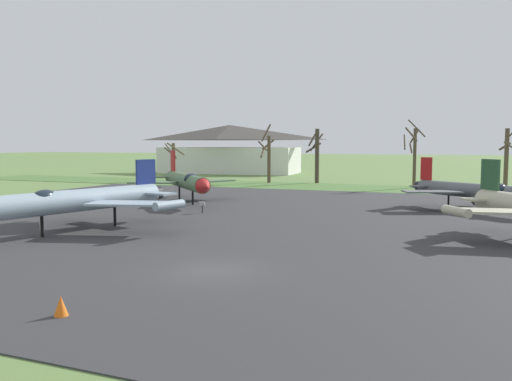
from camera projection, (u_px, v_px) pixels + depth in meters
The scene contains 14 objects.
ground_plane at pixel (212, 272), 23.90m from camera, with size 600.00×600.00×0.00m, color #607F42.
asphalt_apron at pixel (312, 223), 38.66m from camera, with size 75.01×53.37×0.05m, color #333335.
grass_verge_strip at pixel (383, 189), 68.79m from camera, with size 135.01×12.00×0.06m, color #4C7236.
jet_fighter_front_left at pixel (78, 200), 34.56m from camera, with size 12.82×15.03×4.66m.
jet_fighter_rear_center at pixel (476, 190), 45.23m from camera, with size 12.11×10.78×4.57m.
jet_fighter_rear_left at pixel (186, 181), 52.35m from camera, with size 12.19×12.63×5.11m.
info_placard_rear_left at pixel (202, 206), 44.06m from camera, with size 0.50×0.24×1.05m.
bare_tree_far_left at pixel (173, 160), 84.33m from camera, with size 3.17×2.33×6.13m.
bare_tree_left_of_center at pixel (268, 155), 79.25m from camera, with size 2.17×3.08×8.87m.
bare_tree_center at pixel (317, 154), 79.11m from camera, with size 2.48×2.58×8.12m.
bare_tree_right_of_center at pixel (414, 153), 69.71m from camera, with size 3.04×2.78×9.03m.
bare_tree_far_right at pixel (507, 156), 70.07m from camera, with size 2.78×3.07×8.62m.
visitor_building at pixel (230, 149), 107.48m from camera, with size 29.59×15.07×9.74m.
traffic_cone at pixel (61, 307), 17.58m from camera, with size 0.51×0.51×0.73m, color orange.
Camera 1 is at (10.74, -20.99, 5.74)m, focal length 37.08 mm.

